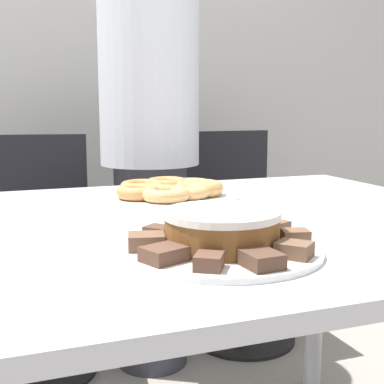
{
  "coord_description": "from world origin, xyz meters",
  "views": [
    {
      "loc": [
        -0.37,
        -1.04,
        1.0
      ],
      "look_at": [
        0.02,
        -0.01,
        0.82
      ],
      "focal_mm": 50.0,
      "sensor_mm": 36.0,
      "label": 1
    }
  ],
  "objects_px": {
    "office_chair_right": "(239,241)",
    "frosted_cake": "(222,228)",
    "office_chair_left": "(35,261)",
    "plate_cake": "(222,250)",
    "person_standing": "(150,151)",
    "plate_donuts": "(173,197)"
  },
  "relations": [
    {
      "from": "office_chair_right",
      "to": "frosted_cake",
      "type": "relative_size",
      "value": 4.62
    },
    {
      "from": "office_chair_left",
      "to": "plate_cake",
      "type": "height_order",
      "value": "office_chair_left"
    },
    {
      "from": "office_chair_right",
      "to": "frosted_cake",
      "type": "distance_m",
      "value": 1.45
    },
    {
      "from": "office_chair_left",
      "to": "plate_donuts",
      "type": "bearing_deg",
      "value": -56.97
    },
    {
      "from": "plate_donuts",
      "to": "person_standing",
      "type": "bearing_deg",
      "value": 79.38
    },
    {
      "from": "person_standing",
      "to": "office_chair_left",
      "type": "bearing_deg",
      "value": 163.87
    },
    {
      "from": "person_standing",
      "to": "office_chair_left",
      "type": "height_order",
      "value": "person_standing"
    },
    {
      "from": "person_standing",
      "to": "plate_donuts",
      "type": "bearing_deg",
      "value": -100.62
    },
    {
      "from": "office_chair_left",
      "to": "plate_cake",
      "type": "relative_size",
      "value": 2.69
    },
    {
      "from": "office_chair_left",
      "to": "plate_cake",
      "type": "bearing_deg",
      "value": -69.47
    },
    {
      "from": "office_chair_right",
      "to": "plate_cake",
      "type": "bearing_deg",
      "value": -116.63
    },
    {
      "from": "office_chair_left",
      "to": "frosted_cake",
      "type": "height_order",
      "value": "office_chair_left"
    },
    {
      "from": "plate_cake",
      "to": "frosted_cake",
      "type": "relative_size",
      "value": 1.72
    },
    {
      "from": "person_standing",
      "to": "office_chair_right",
      "type": "xyz_separation_m",
      "value": [
        0.43,
        0.12,
        -0.41
      ]
    },
    {
      "from": "office_chair_right",
      "to": "plate_cake",
      "type": "distance_m",
      "value": 1.44
    },
    {
      "from": "person_standing",
      "to": "plate_cake",
      "type": "distance_m",
      "value": 1.15
    },
    {
      "from": "person_standing",
      "to": "plate_cake",
      "type": "relative_size",
      "value": 4.8
    },
    {
      "from": "person_standing",
      "to": "plate_cake",
      "type": "bearing_deg",
      "value": -100.16
    },
    {
      "from": "person_standing",
      "to": "frosted_cake",
      "type": "relative_size",
      "value": 8.27
    },
    {
      "from": "plate_cake",
      "to": "frosted_cake",
      "type": "distance_m",
      "value": 0.04
    },
    {
      "from": "office_chair_left",
      "to": "frosted_cake",
      "type": "bearing_deg",
      "value": -69.47
    },
    {
      "from": "office_chair_left",
      "to": "plate_cake",
      "type": "distance_m",
      "value": 1.31
    }
  ]
}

